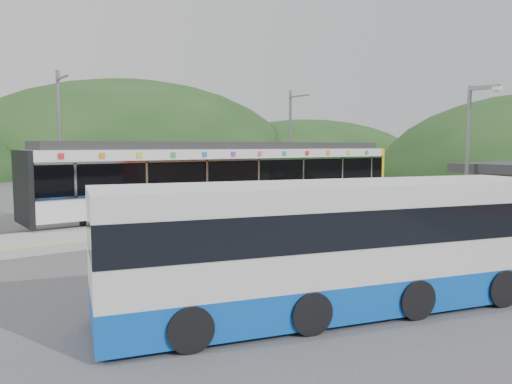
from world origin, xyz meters
TOP-DOWN VIEW (x-y plane):
  - ground at (0.00, 0.00)m, footprint 120.00×120.00m
  - hills at (6.19, 5.29)m, footprint 146.00×149.00m
  - platform at (0.00, 3.30)m, footprint 26.00×3.20m
  - yellow_line at (0.00, 2.00)m, footprint 26.00×0.10m
  - train at (0.92, 6.00)m, footprint 20.44×3.01m
  - catenary_mast_west at (-7.00, 8.56)m, footprint 0.18×1.80m
  - catenary_mast_east at (7.00, 8.56)m, footprint 0.18×1.80m
  - bus at (-5.79, -7.88)m, footprint 10.48×5.13m
  - lamp_post at (1.08, -6.90)m, footprint 0.37×0.99m

SIDE VIEW (x-z plane):
  - ground at x=0.00m, z-range 0.00..0.00m
  - hills at x=6.19m, z-range -13.00..13.00m
  - platform at x=0.00m, z-range 0.00..0.30m
  - yellow_line at x=0.00m, z-range 0.30..0.31m
  - bus at x=-5.79m, z-range -0.05..2.74m
  - train at x=0.92m, z-range 0.19..3.93m
  - lamp_post at x=1.08m, z-range 0.54..5.96m
  - catenary_mast_west at x=-7.00m, z-range 0.15..7.15m
  - catenary_mast_east at x=7.00m, z-range 0.15..7.15m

